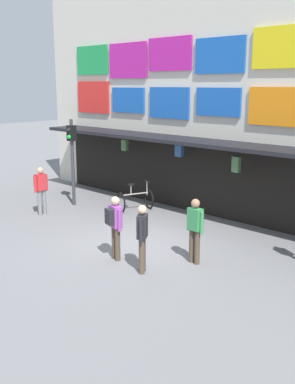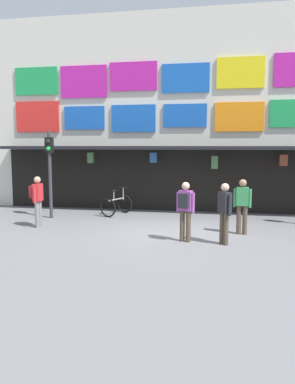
% 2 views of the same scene
% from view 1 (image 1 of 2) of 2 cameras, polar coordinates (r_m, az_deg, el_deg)
% --- Properties ---
extents(ground_plane, '(80.00, 80.00, 0.00)m').
position_cam_1_polar(ground_plane, '(12.93, -1.99, -6.66)').
color(ground_plane, slate).
extents(shopfront, '(18.00, 2.60, 8.00)m').
position_cam_1_polar(shopfront, '(15.68, 10.18, 11.48)').
color(shopfront, beige).
rests_on(shopfront, ground).
extents(traffic_light_near, '(0.32, 0.34, 3.20)m').
position_cam_1_polar(traffic_light_near, '(16.93, -9.48, 5.42)').
color(traffic_light_near, '#38383D').
rests_on(traffic_light_near, ground).
extents(bicycle_parked, '(1.08, 1.34, 1.05)m').
position_cam_1_polar(bicycle_parked, '(16.28, -1.53, -0.98)').
color(bicycle_parked, black).
rests_on(bicycle_parked, ground).
extents(pedestrian_in_blue, '(0.39, 0.45, 1.68)m').
position_cam_1_polar(pedestrian_in_blue, '(10.81, -0.67, -5.40)').
color(pedestrian_in_blue, brown).
rests_on(pedestrian_in_blue, ground).
extents(pedestrian_in_black, '(0.35, 0.53, 1.68)m').
position_cam_1_polar(pedestrian_in_black, '(16.04, -13.26, 0.61)').
color(pedestrian_in_black, gray).
rests_on(pedestrian_in_black, ground).
extents(pedestrian_in_white, '(0.51, 0.42, 1.68)m').
position_cam_1_polar(pedestrian_in_white, '(11.60, -4.13, -3.93)').
color(pedestrian_in_white, brown).
rests_on(pedestrian_in_white, ground).
extents(pedestrian_in_green, '(0.53, 0.24, 1.68)m').
position_cam_1_polar(pedestrian_in_green, '(11.43, 5.97, -4.43)').
color(pedestrian_in_green, brown).
rests_on(pedestrian_in_green, ground).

